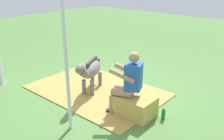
# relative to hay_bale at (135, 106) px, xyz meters

# --- Properties ---
(ground_plane) EXTENTS (24.00, 24.00, 0.00)m
(ground_plane) POSITION_rel_hay_bale_xyz_m (1.10, -0.57, -0.20)
(ground_plane) COLOR #568442
(hay_patch) EXTENTS (3.11, 2.07, 0.02)m
(hay_patch) POSITION_rel_hay_bale_xyz_m (1.32, -0.29, -0.19)
(hay_patch) COLOR tan
(hay_patch) RESTS_ON ground
(hay_bale) EXTENTS (0.76, 0.54, 0.40)m
(hay_bale) POSITION_rel_hay_bale_xyz_m (0.00, 0.00, 0.00)
(hay_bale) COLOR tan
(hay_bale) RESTS_ON ground
(person_seated) EXTENTS (0.72, 0.56, 1.28)m
(person_seated) POSITION_rel_hay_bale_xyz_m (0.15, 0.04, 0.49)
(person_seated) COLOR tan
(person_seated) RESTS_ON ground
(pony_standing) EXTENTS (0.74, 1.26, 0.90)m
(pony_standing) POSITION_rel_hay_bale_xyz_m (1.38, -0.17, 0.34)
(pony_standing) COLOR slate
(pony_standing) RESTS_ON ground
(soda_bottle) EXTENTS (0.07, 0.07, 0.24)m
(soda_bottle) POSITION_rel_hay_bale_xyz_m (-0.51, -0.23, -0.08)
(soda_bottle) COLOR #197233
(soda_bottle) RESTS_ON ground
(tent_pole_left) EXTENTS (0.06, 0.06, 2.50)m
(tent_pole_left) POSITION_rel_hay_bale_xyz_m (0.61, 1.12, 1.05)
(tent_pole_left) COLOR silver
(tent_pole_left) RESTS_ON ground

